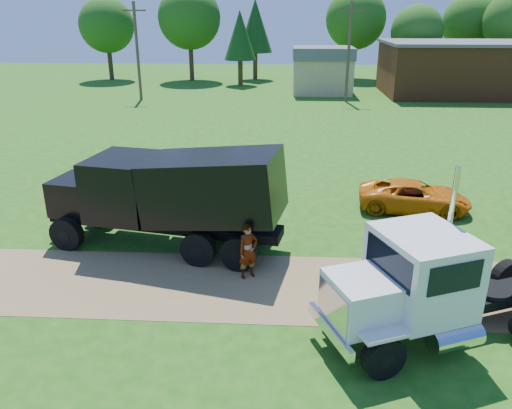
# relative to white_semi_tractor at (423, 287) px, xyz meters

# --- Properties ---
(ground) EXTENTS (140.00, 140.00, 0.00)m
(ground) POSITION_rel_white_semi_tractor_xyz_m (-3.78, 2.43, -1.55)
(ground) COLOR #1C5011
(ground) RESTS_ON ground
(dirt_track) EXTENTS (120.00, 4.20, 0.01)m
(dirt_track) POSITION_rel_white_semi_tractor_xyz_m (-3.78, 2.43, -1.54)
(dirt_track) COLOR brown
(dirt_track) RESTS_ON ground
(white_semi_tractor) EXTENTS (7.57, 4.88, 4.53)m
(white_semi_tractor) POSITION_rel_white_semi_tractor_xyz_m (0.00, 0.00, 0.00)
(white_semi_tractor) COLOR black
(white_semi_tractor) RESTS_ON ground
(black_dump_truck) EXTENTS (9.04, 4.19, 3.83)m
(black_dump_truck) POSITION_rel_white_semi_tractor_xyz_m (-7.64, 5.14, 0.56)
(black_dump_truck) COLOR black
(black_dump_truck) RESTS_ON ground
(orange_pickup) EXTENTS (4.95, 2.70, 1.31)m
(orange_pickup) POSITION_rel_white_semi_tractor_xyz_m (2.07, 9.29, -0.89)
(orange_pickup) COLOR #CD6609
(orange_pickup) RESTS_ON ground
(spectator_a) EXTENTS (0.82, 0.77, 1.89)m
(spectator_a) POSITION_rel_white_semi_tractor_xyz_m (-4.74, 3.01, -0.60)
(spectator_a) COLOR #999999
(spectator_a) RESTS_ON ground
(spectator_b) EXTENTS (0.92, 0.82, 1.58)m
(spectator_b) POSITION_rel_white_semi_tractor_xyz_m (-7.48, 9.64, -0.76)
(spectator_b) COLOR #999999
(spectator_b) RESTS_ON ground
(brick_building) EXTENTS (15.40, 10.40, 5.30)m
(brick_building) POSITION_rel_white_semi_tractor_xyz_m (14.22, 42.43, 1.11)
(brick_building) COLOR brown
(brick_building) RESTS_ON ground
(tan_shed) EXTENTS (6.20, 5.40, 4.70)m
(tan_shed) POSITION_rel_white_semi_tractor_xyz_m (0.22, 42.43, 0.88)
(tan_shed) COLOR tan
(tan_shed) RESTS_ON ground
(utility_poles) EXTENTS (42.20, 0.28, 9.00)m
(utility_poles) POSITION_rel_white_semi_tractor_xyz_m (2.22, 37.43, 3.17)
(utility_poles) COLOR #4A3C2A
(utility_poles) RESTS_ON ground
(tree_row) EXTENTS (55.43, 13.77, 11.16)m
(tree_row) POSITION_rel_white_semi_tractor_xyz_m (1.72, 53.02, 5.29)
(tree_row) COLOR #362116
(tree_row) RESTS_ON ground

